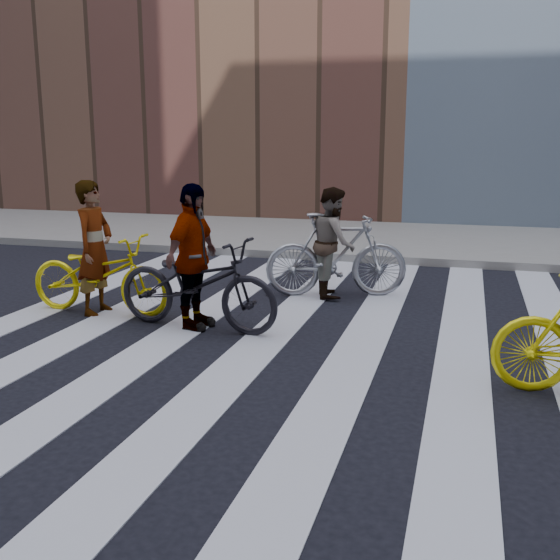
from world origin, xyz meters
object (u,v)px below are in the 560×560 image
at_px(rider_left, 95,248).
at_px(rider_rear, 192,257).
at_px(bike_yellow_left, 100,274).
at_px(rider_mid, 333,242).
at_px(bike_silver_mid, 336,255).
at_px(bike_dark_rear, 197,284).

distance_m(rider_left, rider_rear, 1.55).
bearing_deg(bike_yellow_left, rider_left, 91.55).
height_order(bike_yellow_left, rider_left, rider_left).
height_order(bike_yellow_left, rider_rear, rider_rear).
bearing_deg(rider_left, rider_mid, -55.88).
bearing_deg(bike_yellow_left, bike_silver_mid, -55.88).
relative_size(bike_silver_mid, rider_rear, 1.16).
distance_m(bike_yellow_left, rider_mid, 3.31).
bearing_deg(bike_dark_rear, bike_yellow_left, 85.82).
bearing_deg(rider_rear, bike_silver_mid, -25.59).
bearing_deg(rider_mid, rider_left, 106.48).
distance_m(bike_silver_mid, rider_left, 3.39).
height_order(bike_dark_rear, rider_mid, rider_mid).
bearing_deg(bike_silver_mid, rider_rear, 131.23).
relative_size(rider_left, rider_mid, 1.10).
bearing_deg(rider_left, bike_yellow_left, -88.45).
xyz_separation_m(rider_left, rider_mid, (2.82, 1.80, -0.08)).
relative_size(rider_left, rider_rear, 0.99).
bearing_deg(rider_rear, bike_yellow_left, 85.44).
xyz_separation_m(bike_silver_mid, rider_mid, (-0.05, 0.00, 0.18)).
xyz_separation_m(bike_silver_mid, bike_dark_rear, (-1.30, -2.10, -0.05)).
bearing_deg(bike_silver_mid, rider_left, 106.03).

